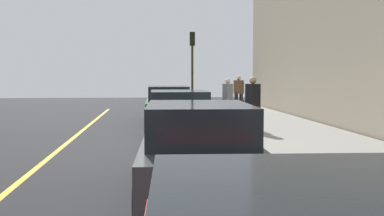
% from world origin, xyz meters
% --- Properties ---
extents(ground_plane, '(56.00, 56.00, 0.00)m').
position_xyz_m(ground_plane, '(0.00, 0.00, 0.00)').
color(ground_plane, black).
extents(sidewalk, '(28.00, 4.60, 0.15)m').
position_xyz_m(sidewalk, '(0.00, -3.30, 0.07)').
color(sidewalk, gray).
rests_on(sidewalk, ground).
extents(lane_stripe_centre, '(28.00, 0.14, 0.01)m').
position_xyz_m(lane_stripe_centre, '(0.00, 3.20, 0.00)').
color(lane_stripe_centre, gold).
rests_on(lane_stripe_centre, ground).
extents(snow_bank_curb, '(5.93, 0.56, 0.22)m').
position_xyz_m(snow_bank_curb, '(-4.79, -0.70, 0.11)').
color(snow_bank_curb, white).
rests_on(snow_bank_curb, ground).
extents(parked_car_charcoal, '(4.62, 2.02, 1.51)m').
position_xyz_m(parked_car_charcoal, '(-5.81, 0.02, 0.76)').
color(parked_car_charcoal, black).
rests_on(parked_car_charcoal, ground).
extents(parked_car_silver, '(4.21, 1.91, 1.51)m').
position_xyz_m(parked_car_silver, '(0.39, -0.03, 0.76)').
color(parked_car_silver, black).
rests_on(parked_car_silver, ground).
extents(parked_car_green, '(4.74, 1.93, 1.51)m').
position_xyz_m(parked_car_green, '(6.08, 0.07, 0.76)').
color(parked_car_green, black).
rests_on(parked_car_green, ground).
extents(pedestrian_grey_coat, '(0.51, 0.53, 1.66)m').
position_xyz_m(pedestrian_grey_coat, '(6.62, -2.51, 1.03)').
color(pedestrian_grey_coat, black).
rests_on(pedestrian_grey_coat, sidewalk).
extents(pedestrian_black_coat, '(0.55, 0.56, 1.76)m').
position_xyz_m(pedestrian_black_coat, '(1.64, -2.51, 1.09)').
color(pedestrian_black_coat, black).
rests_on(pedestrian_black_coat, sidewalk).
extents(pedestrian_brown_coat, '(0.56, 0.53, 1.77)m').
position_xyz_m(pedestrian_brown_coat, '(11.45, -3.90, 1.09)').
color(pedestrian_brown_coat, black).
rests_on(pedestrian_brown_coat, sidewalk).
extents(traffic_light_pole, '(0.35, 0.26, 4.04)m').
position_xyz_m(traffic_light_pole, '(11.18, -1.39, 2.90)').
color(traffic_light_pole, '#2D2D19').
rests_on(traffic_light_pole, sidewalk).
extents(rolling_suitcase, '(0.34, 0.22, 0.87)m').
position_xyz_m(rolling_suitcase, '(11.02, -3.98, 0.41)').
color(rolling_suitcase, '#471E19').
rests_on(rolling_suitcase, sidewalk).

